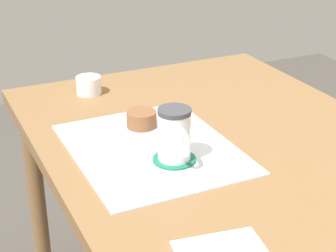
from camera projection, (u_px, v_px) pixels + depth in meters
The scene contains 7 objects.
dining_table at pixel (214, 165), 1.38m from camera, with size 1.03×0.82×0.72m.
placemat at pixel (152, 148), 1.27m from camera, with size 0.43×0.35×0.00m, color white.
pastry_plate at pixel (142, 129), 1.35m from camera, with size 0.17×0.17×0.01m, color white.
pastry at pixel (142, 119), 1.33m from camera, with size 0.07×0.07×0.04m, color brown.
coffee_coaster at pixel (174, 159), 1.21m from camera, with size 0.09×0.09×0.01m, color #196B4C.
coffee_mug at pixel (175, 135), 1.18m from camera, with size 0.10×0.07×0.12m.
sugar_bowl at pixel (89, 85), 1.57m from camera, with size 0.07×0.07×0.05m, color white.
Camera 1 is at (1.05, -0.62, 1.30)m, focal length 60.00 mm.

